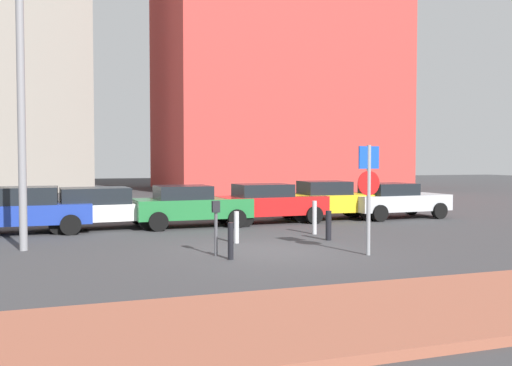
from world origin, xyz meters
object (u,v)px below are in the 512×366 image
at_px(parked_car_white, 100,207).
at_px(parked_car_green, 190,205).
at_px(parked_car_red, 270,202).
at_px(traffic_bollard_mid, 236,227).
at_px(traffic_bollard_near, 231,241).
at_px(traffic_bollard_far, 314,218).
at_px(street_lamp, 20,55).
at_px(parked_car_blue, 23,209).
at_px(parking_meter, 216,220).
at_px(traffic_bollard_edge, 328,226).
at_px(parked_car_yellow, 326,200).
at_px(parked_car_silver, 395,200).
at_px(parking_sign_post, 369,186).

bearing_deg(parked_car_white, parked_car_green, -6.34).
distance_m(parked_car_red, traffic_bollard_mid, 5.16).
height_order(parked_car_white, parked_car_red, parked_car_red).
xyz_separation_m(traffic_bollard_near, traffic_bollard_far, (3.75, 3.42, 0.09)).
distance_m(parked_car_green, street_lamp, 7.61).
bearing_deg(parked_car_white, street_lamp, -117.84).
bearing_deg(parked_car_blue, parking_meter, -51.70).
bearing_deg(traffic_bollard_edge, parked_car_yellow, 64.52).
relative_size(street_lamp, traffic_bollard_far, 8.27).
xyz_separation_m(parking_meter, traffic_bollard_near, (0.20, -0.60, -0.44)).
height_order(parked_car_green, parked_car_silver, parked_car_green).
relative_size(traffic_bollard_mid, traffic_bollard_edge, 1.04).
xyz_separation_m(parking_sign_post, traffic_bollard_near, (-3.36, 0.52, -1.26)).
bearing_deg(traffic_bollard_mid, parked_car_white, 127.02).
bearing_deg(traffic_bollard_mid, parked_car_red, 59.28).
xyz_separation_m(parked_car_red, parked_car_silver, (5.36, -0.02, -0.03)).
relative_size(parked_car_yellow, parking_sign_post, 1.53).
relative_size(parked_car_green, traffic_bollard_edge, 4.67).
distance_m(parking_meter, traffic_bollard_far, 4.86).
bearing_deg(traffic_bollard_far, parked_car_silver, 33.52).
xyz_separation_m(parked_car_blue, parked_car_white, (2.35, 0.40, -0.03)).
xyz_separation_m(parking_sign_post, traffic_bollard_mid, (-2.48, 2.93, -1.24)).
distance_m(traffic_bollard_mid, traffic_bollard_edge, 2.71).
xyz_separation_m(parking_meter, traffic_bollard_edge, (3.76, 1.47, -0.44)).
distance_m(parked_car_green, parking_meter, 6.08).
height_order(parked_car_silver, parking_meter, parked_car_silver).
bearing_deg(parking_sign_post, traffic_bollard_near, 171.19).
distance_m(parked_car_red, street_lamp, 9.99).
bearing_deg(parked_car_white, traffic_bollard_edge, -38.65).
bearing_deg(parked_car_blue, traffic_bollard_far, -19.97).
relative_size(parked_car_red, parking_meter, 2.99).
distance_m(parking_sign_post, traffic_bollard_far, 4.13).
bearing_deg(parked_car_blue, parked_car_silver, 1.01).
relative_size(parked_car_silver, traffic_bollard_edge, 4.85).
relative_size(parked_car_silver, traffic_bollard_near, 4.82).
bearing_deg(street_lamp, traffic_bollard_near, -32.44).
bearing_deg(traffic_bollard_far, parked_car_blue, 160.03).
distance_m(parked_car_blue, parked_car_silver, 13.79).
bearing_deg(parking_sign_post, traffic_bollard_edge, 85.39).
bearing_deg(street_lamp, traffic_bollard_mid, -5.83).
distance_m(parked_car_red, parked_car_silver, 5.36).
xyz_separation_m(parking_sign_post, traffic_bollard_far, (0.39, 3.94, -1.17)).
distance_m(parked_car_yellow, traffic_bollard_edge, 5.77).
bearing_deg(street_lamp, traffic_bollard_edge, -6.26).
relative_size(street_lamp, traffic_bollard_near, 10.02).
relative_size(parked_car_white, street_lamp, 0.48).
height_order(parked_car_blue, parked_car_green, parked_car_blue).
bearing_deg(parked_car_blue, parked_car_green, 0.70).
xyz_separation_m(parked_car_yellow, parking_meter, (-6.24, -6.67, 0.10)).
relative_size(parking_sign_post, traffic_bollard_far, 2.56).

